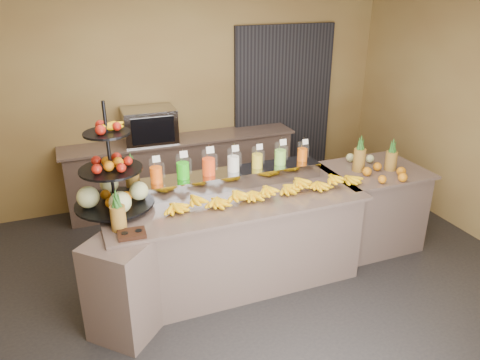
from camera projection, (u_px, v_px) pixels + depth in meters
ground at (245, 295)px, 4.60m from camera, size 6.00×6.00×0.00m
room_envelope at (233, 88)px, 4.59m from camera, size 6.04×5.02×2.82m
buffet_counter at (224, 243)px, 4.60m from camera, size 2.75×1.25×0.93m
right_counter at (369, 207)px, 5.33m from camera, size 1.08×0.88×0.93m
back_ledge at (182, 171)px, 6.34m from camera, size 3.10×0.55×0.93m
pitcher_tray at (233, 178)px, 4.74m from camera, size 1.85×0.30×0.15m
juice_pitcher_orange_a at (156, 172)px, 4.40m from camera, size 0.12×0.13×0.30m
juice_pitcher_green at (183, 168)px, 4.49m from camera, size 0.13×0.13×0.31m
juice_pitcher_orange_b at (209, 164)px, 4.58m from camera, size 0.13×0.14×0.32m
juice_pitcher_milk at (233, 161)px, 4.67m from camera, size 0.12×0.13×0.30m
juice_pitcher_lemon at (257, 159)px, 4.76m from camera, size 0.12×0.12×0.28m
juice_pitcher_lime at (280, 155)px, 4.84m from camera, size 0.12×0.13×0.30m
juice_pitcher_orange_c at (302, 153)px, 4.93m from camera, size 0.11×0.11×0.26m
banana_heap at (267, 188)px, 4.49m from camera, size 2.02×0.18×0.17m
fruit_stand at (118, 183)px, 4.18m from camera, size 0.82×0.82×1.00m
condiment_caddy at (132, 234)px, 3.80m from camera, size 0.24×0.18×0.03m
pineapple_left_a at (118, 215)px, 3.85m from camera, size 0.13×0.13×0.38m
pineapple_left_b at (132, 177)px, 4.54m from camera, size 0.14×0.14×0.41m
right_fruit_pile at (379, 167)px, 5.00m from camera, size 0.47×0.45×0.25m
oven_warmer at (149, 125)px, 5.93m from camera, size 0.67×0.48×0.44m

